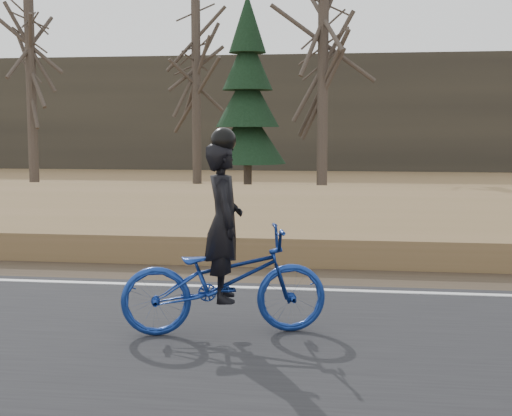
# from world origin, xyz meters

# --- Properties ---
(ballast) EXTENTS (120.00, 3.00, 0.45)m
(ballast) POSITION_xyz_m (0.00, 8.00, 0.23)
(ballast) COLOR slate
(ballast) RESTS_ON ground
(railroad) EXTENTS (120.00, 2.40, 0.29)m
(railroad) POSITION_xyz_m (0.00, 8.00, 0.53)
(railroad) COLOR black
(railroad) RESTS_ON ballast
(treeline_backdrop) EXTENTS (120.00, 4.00, 6.00)m
(treeline_backdrop) POSITION_xyz_m (0.00, 30.00, 3.00)
(treeline_backdrop) COLOR #383328
(treeline_backdrop) RESTS_ON ground
(cyclist) EXTENTS (2.23, 1.24, 2.12)m
(cyclist) POSITION_xyz_m (-4.35, -1.92, 0.73)
(cyclist) COLOR navy
(cyclist) RESTS_ON road
(bare_tree_far_left) EXTENTS (0.36, 0.36, 7.06)m
(bare_tree_far_left) POSITION_xyz_m (-14.65, 15.70, 3.53)
(bare_tree_far_left) COLOR #493E35
(bare_tree_far_left) RESTS_ON ground
(bare_tree_left) EXTENTS (0.36, 0.36, 7.15)m
(bare_tree_left) POSITION_xyz_m (-9.25, 18.83, 3.58)
(bare_tree_left) COLOR #493E35
(bare_tree_left) RESTS_ON ground
(bare_tree_near_left) EXTENTS (0.36, 0.36, 6.89)m
(bare_tree_near_left) POSITION_xyz_m (-4.07, 14.26, 3.44)
(bare_tree_near_left) COLOR #493E35
(bare_tree_near_left) RESTS_ON ground
(conifer) EXTENTS (2.60, 2.60, 6.65)m
(conifer) POSITION_xyz_m (-6.62, 14.91, 3.15)
(conifer) COLOR #493E35
(conifer) RESTS_ON ground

